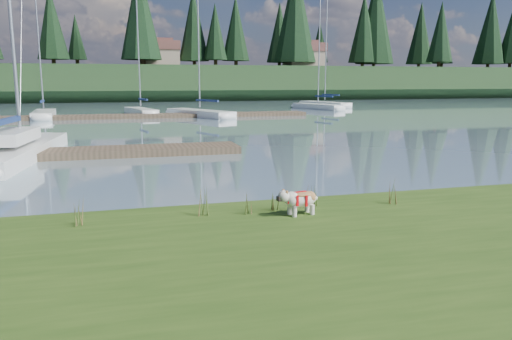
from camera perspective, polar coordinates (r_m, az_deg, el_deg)
name	(u,v)px	position (r m, az deg, el deg)	size (l,w,h in m)	color
ground	(129,118)	(42.23, -14.27, 5.77)	(200.00, 200.00, 0.00)	#809DAD
bank	(201,301)	(6.82, -6.28, -14.67)	(60.00, 9.00, 0.35)	#314C17
ridge	(122,84)	(85.12, -15.09, 9.50)	(200.00, 20.00, 5.00)	#1A3118
bulldog	(300,199)	(10.13, 5.04, -3.27)	(0.90, 0.45, 0.53)	silver
sailboat_main	(21,146)	(22.36, -25.29, 2.50)	(3.17, 10.42, 14.60)	white
dock_near	(39,154)	(21.53, -23.52, 1.65)	(16.00, 2.00, 0.30)	#4C3D2C
dock_far	(154,116)	(42.32, -11.55, 6.09)	(26.00, 2.20, 0.30)	#4C3D2C
sailboat_bg_1	(45,113)	(45.54, -23.01, 5.99)	(2.04, 7.91, 11.70)	white
sailboat_bg_2	(139,111)	(46.77, -13.22, 6.62)	(2.95, 7.39, 10.98)	white
sailboat_bg_3	(195,112)	(43.48, -7.01, 6.55)	(5.32, 8.84, 13.01)	white
sailboat_bg_4	(314,106)	(54.50, 6.62, 7.28)	(3.85, 7.76, 11.35)	white
sailboat_bg_5	(321,104)	(60.08, 7.40, 7.53)	(4.00, 8.70, 12.18)	white
weed_0	(202,203)	(10.09, -6.18, -3.79)	(0.17, 0.14, 0.61)	#475B23
weed_1	(248,204)	(10.17, -0.95, -3.91)	(0.17, 0.14, 0.49)	#475B23
weed_2	(312,196)	(10.88, 6.40, -2.92)	(0.17, 0.14, 0.54)	#475B23
weed_3	(80,214)	(9.93, -19.50, -4.74)	(0.17, 0.14, 0.54)	#475B23
weed_4	(275,203)	(10.44, 2.21, -3.74)	(0.17, 0.14, 0.41)	#475B23
weed_5	(393,194)	(11.39, 15.40, -2.63)	(0.17, 0.14, 0.55)	#475B23
mud_lip	(168,220)	(10.97, -10.02, -5.65)	(60.00, 0.50, 0.14)	#33281C
conifer_3	(51,22)	(85.05, -22.38, 15.33)	(4.84, 4.84, 12.25)	#382619
conifer_4	(140,11)	(78.86, -13.12, 17.27)	(6.16, 6.16, 15.10)	#382619
conifer_5	(215,32)	(84.01, -4.68, 15.49)	(3.96, 3.96, 10.35)	#382619
conifer_6	(295,13)	(85.89, 4.52, 17.50)	(7.04, 7.04, 17.00)	#382619
conifer_7	(364,28)	(94.00, 12.20, 15.57)	(5.28, 5.28, 13.20)	#382619
conifer_8	(441,32)	(97.27, 20.35, 14.58)	(4.62, 4.62, 11.77)	#382619
conifer_9	(491,28)	(107.67, 25.25, 14.50)	(5.94, 5.94, 14.62)	#382619
house_1	(159,53)	(83.51, -11.01, 12.95)	(6.30, 5.30, 4.65)	gray
house_2	(304,55)	(86.92, 5.50, 12.98)	(6.30, 5.30, 4.65)	gray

